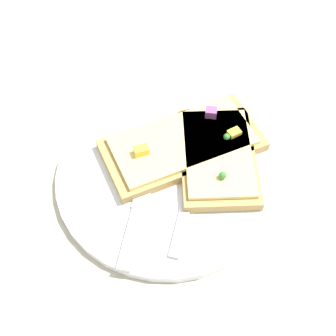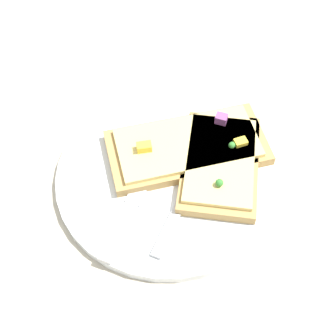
# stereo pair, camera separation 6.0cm
# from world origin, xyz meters

# --- Properties ---
(ground_plane) EXTENTS (4.00, 4.00, 0.00)m
(ground_plane) POSITION_xyz_m (0.00, 0.00, 0.00)
(ground_plane) COLOR #BCB29E
(plate) EXTENTS (0.29, 0.29, 0.01)m
(plate) POSITION_xyz_m (0.00, 0.00, 0.01)
(plate) COLOR white
(plate) RESTS_ON ground
(fork) EXTENTS (0.20, 0.08, 0.01)m
(fork) POSITION_xyz_m (-0.01, -0.03, 0.01)
(fork) COLOR silver
(fork) RESTS_ON plate
(knife) EXTENTS (0.21, 0.07, 0.01)m
(knife) POSITION_xyz_m (-0.04, 0.04, 0.01)
(knife) COLOR silver
(knife) RESTS_ON plate
(pizza_slice_main) EXTENTS (0.17, 0.23, 0.03)m
(pizza_slice_main) POSITION_xyz_m (0.04, -0.02, 0.02)
(pizza_slice_main) COLOR tan
(pizza_slice_main) RESTS_ON plate
(pizza_slice_corner) EXTENTS (0.16, 0.10, 0.03)m
(pizza_slice_corner) POSITION_xyz_m (0.02, -0.07, 0.02)
(pizza_slice_corner) COLOR tan
(pizza_slice_corner) RESTS_ON plate
(crumb_scatter) EXTENTS (0.07, 0.07, 0.01)m
(crumb_scatter) POSITION_xyz_m (0.05, -0.02, 0.02)
(crumb_scatter) COLOR #A19C52
(crumb_scatter) RESTS_ON plate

